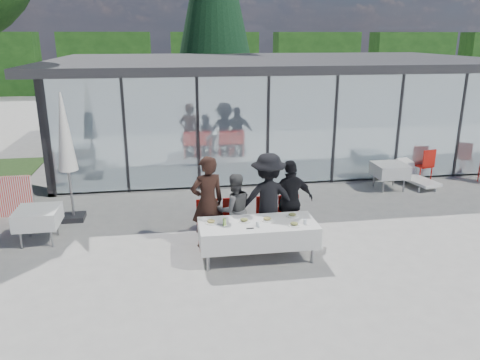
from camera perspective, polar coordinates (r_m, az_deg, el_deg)
The scene contains 25 objects.
ground at distance 9.68m, azimuth 2.24°, elevation -8.43°, with size 90.00×90.00×0.00m, color gray.
pavilion at distance 17.25m, azimuth 3.73°, elevation 10.42°, with size 14.80×8.80×3.44m.
treeline at distance 36.61m, azimuth -9.55°, elevation 13.93°, with size 62.50×2.00×4.40m.
dining_table at distance 9.09m, azimuth 2.18°, elevation -6.48°, with size 2.26×0.96×0.75m.
diner_a at distance 9.47m, azimuth -3.98°, elevation -2.72°, with size 0.70×0.70×1.93m, color black.
diner_chair_a at distance 9.66m, azimuth -3.95°, elevation -5.02°, with size 0.44×0.44×0.97m.
diner_b at distance 9.60m, azimuth -0.70°, elevation -3.65°, with size 0.75×0.75×1.54m, color #535353.
diner_chair_b at distance 9.71m, azimuth -0.73°, elevation -4.85°, with size 0.44×0.44×0.97m.
diner_c at distance 9.65m, azimuth 3.44°, elevation -2.33°, with size 1.25×1.25×1.93m, color black.
diner_chair_c at distance 9.83m, azimuth 3.35°, elevation -4.60°, with size 0.44×0.44×0.97m.
diner_d at distance 9.78m, azimuth 6.15°, elevation -2.62°, with size 1.04×1.04×1.77m, color black.
diner_chair_d at distance 9.94m, azimuth 6.04°, elevation -4.43°, with size 0.44×0.44×0.97m.
plate_a at distance 8.99m, azimuth -3.54°, elevation -5.10°, with size 0.24×0.24×0.07m.
plate_b at distance 9.04m, azimuth 0.51°, elevation -4.94°, with size 0.24×0.24×0.07m.
plate_c at distance 9.12m, azimuth 3.33°, elevation -4.78°, with size 0.24×0.24×0.07m.
plate_d at distance 9.36m, azimuth 6.40°, elevation -4.27°, with size 0.24×0.24×0.07m.
plate_extra at distance 8.92m, azimuth 6.63°, elevation -5.38°, with size 0.24×0.24×0.07m.
juice_bottle at distance 8.86m, azimuth -1.90°, elevation -5.13°, with size 0.06×0.06×0.14m, color #91C150.
drinking_glasses at distance 8.90m, azimuth 5.08°, elevation -5.22°, with size 0.98×0.09×0.10m.
folded_eyeglasses at distance 8.74m, azimuth 1.23°, elevation -5.91°, with size 0.14×0.03×0.01m, color black.
spare_table_left at distance 10.66m, azimuth -23.42°, elevation -4.20°, with size 0.86×0.86×0.74m.
spare_table_right at distance 13.80m, azimuth 17.79°, elevation 1.13°, with size 0.86×0.86×0.74m.
spare_chair_b at distance 14.97m, azimuth 21.71°, elevation 1.89°, with size 0.53×0.53×0.97m.
market_umbrella at distance 11.27m, azimuth -20.53°, elevation 4.60°, with size 0.50×0.50×3.00m.
lounger at distance 14.55m, azimuth 20.47°, elevation 0.45°, with size 0.89×1.43×0.72m.
Camera 1 is at (-1.70, -8.55, 4.20)m, focal length 35.00 mm.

